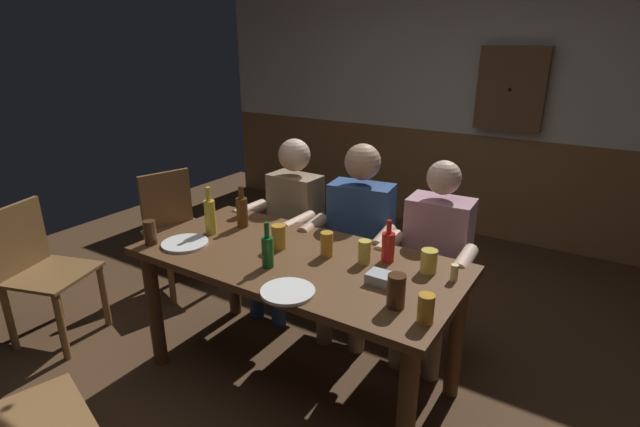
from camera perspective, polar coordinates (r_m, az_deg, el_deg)
The scene contains 26 objects.
ground_plane at distance 2.89m, azimuth -2.94°, elevation -19.11°, with size 6.56×6.56×0.00m, color #4C331E.
back_wall_upper at distance 4.79m, azimuth 17.37°, elevation 18.16°, with size 5.43×0.12×1.52m, color beige.
back_wall_wainscot at distance 4.97m, azimuth 15.90°, elevation 3.69°, with size 5.43×0.12×0.97m, color brown.
dining_table at distance 2.56m, azimuth -2.71°, elevation -7.41°, with size 1.70×0.82×0.76m.
person_0 at distance 3.29m, azimuth -3.74°, elevation -0.62°, with size 0.50×0.50×1.20m.
person_1 at distance 3.03m, azimuth 4.39°, elevation -2.11°, with size 0.57×0.55×1.22m.
person_2 at distance 2.86m, azimuth 13.34°, elevation -4.62°, with size 0.52×0.53×1.19m.
chair_empty_near_left at distance 3.47m, azimuth -30.23°, elevation -5.67°, with size 0.55×0.55×0.88m.
chair_empty_far_end at distance 3.80m, azimuth -16.72°, elevation -1.56°, with size 0.55×0.55×0.88m.
table_candle at distance 2.34m, azimuth 15.61°, elevation -6.74°, with size 0.04×0.04×0.08m, color #F9E08C.
condiment_caddy at distance 2.25m, azimuth 7.42°, elevation -7.67°, with size 0.14×0.10×0.05m, color #B2B7BC.
plate_0 at distance 2.17m, azimuth -3.85°, elevation -9.19°, with size 0.24×0.24×0.01m, color white.
plate_1 at distance 2.74m, azimuth -15.69°, elevation -3.42°, with size 0.25×0.25×0.01m, color white.
bottle_0 at distance 2.45m, azimuth 8.07°, elevation -3.83°, with size 0.07×0.07×0.22m.
bottle_1 at distance 2.83m, azimuth -12.89°, elevation -0.24°, with size 0.06×0.06×0.28m.
bottle_2 at distance 2.90m, azimuth -9.21°, elevation 0.33°, with size 0.07×0.07×0.25m.
bottle_3 at distance 2.37m, azimuth -6.23°, elevation -4.37°, with size 0.06×0.06×0.23m.
pint_glass_0 at distance 2.78m, azimuth -19.47°, elevation -2.13°, with size 0.07×0.07×0.13m, color #4C2D19.
pint_glass_1 at distance 2.05m, azimuth 9.01°, elevation -9.06°, with size 0.08×0.08×0.15m, color #4C2D19.
pint_glass_2 at distance 2.38m, azimuth 12.77°, elevation -5.51°, with size 0.08×0.08×0.11m, color #E5C64C.
pint_glass_3 at distance 3.09m, azimuth -9.20°, elevation 0.73°, with size 0.07×0.07×0.11m, color #E5C64C.
pint_glass_4 at distance 2.58m, azimuth -4.90°, elevation -2.75°, with size 0.08×0.08×0.13m, color gold.
pint_glass_5 at distance 2.42m, azimuth 5.28°, elevation -4.55°, with size 0.06×0.06×0.12m, color #E5C64C.
pint_glass_6 at distance 2.49m, azimuth 0.81°, elevation -3.65°, with size 0.07×0.07×0.13m, color gold.
pint_glass_7 at distance 1.98m, azimuth 12.42°, elevation -10.94°, with size 0.07×0.07×0.12m, color gold.
wall_dart_cabinet at distance 4.58m, azimuth 21.71°, elevation 13.55°, with size 0.56×0.15×0.70m.
Camera 1 is at (1.32, -1.81, 1.82)m, focal length 27.04 mm.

